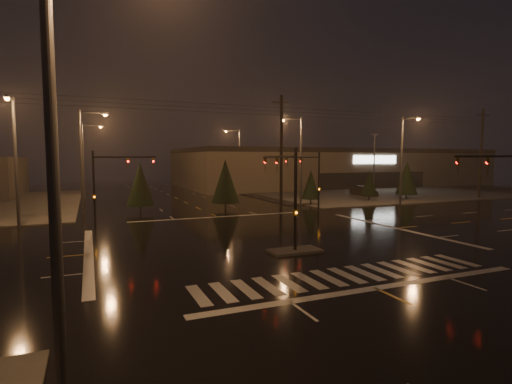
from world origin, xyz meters
The scene contains 26 objects.
ground centered at (0.00, 0.00, 0.00)m, with size 140.00×140.00×0.00m, color black.
sidewalk_ne centered at (30.00, 30.00, 0.06)m, with size 36.00×36.00×0.12m, color #43413C.
median_island centered at (0.00, -4.00, 0.07)m, with size 3.00×1.60×0.15m, color #43413C.
crosswalk centered at (0.00, -9.00, 0.01)m, with size 15.00×2.60×0.01m, color beige.
stop_bar_near centered at (0.00, -11.00, 0.01)m, with size 16.00×0.50×0.01m, color beige.
stop_bar_far centered at (0.00, 11.00, 0.01)m, with size 16.00×0.50×0.01m, color beige.
parking_lot centered at (35.00, 28.00, 0.04)m, with size 50.00×24.00×0.08m, color black.
retail_building centered at (35.00, 45.99, 3.84)m, with size 60.20×28.30×7.20m.
signal_mast_median centered at (0.00, -3.07, 3.75)m, with size 0.25×4.59×6.00m.
signal_mast_ne centered at (9.50, 10.14, 3.79)m, with size 4.84×1.86×6.00m.
signal_mast_nw centered at (-9.50, 10.14, 3.79)m, with size 4.84×1.86×6.00m.
streetlight_0 centered at (-11.18, -15.00, 5.80)m, with size 2.77×0.32×10.00m.
streetlight_1 centered at (-11.18, 18.00, 5.80)m, with size 2.77×0.32×10.00m.
streetlight_2 centered at (-11.18, 34.00, 5.80)m, with size 2.77×0.32×10.00m.
streetlight_3 centered at (11.18, 16.00, 5.80)m, with size 2.77×0.32×10.00m.
streetlight_4 centered at (11.18, 36.00, 5.80)m, with size 2.77×0.32×10.00m.
streetlight_5 centered at (-16.00, 11.18, 5.80)m, with size 0.32×2.77×10.00m.
streetlight_6 centered at (22.00, 11.18, 5.80)m, with size 0.32×2.77×10.00m.
utility_pole_1 centered at (8.00, 14.00, 6.13)m, with size 2.20×0.32×12.00m.
utility_pole_2 centered at (38.00, 14.00, 6.13)m, with size 2.20×0.32×12.00m.
conifer_0 centered at (12.87, 16.09, 2.38)m, with size 2.15×2.15×4.06m.
conifer_1 centered at (21.87, 16.87, 2.31)m, with size 2.06×2.06×3.92m.
conifer_2 centered at (27.46, 16.37, 2.90)m, with size 2.82×2.82×5.10m.
conifer_3 centered at (-6.16, 17.02, 2.85)m, with size 2.76×2.76×5.01m.
conifer_4 centered at (2.48, 16.15, 3.01)m, with size 2.96×2.96×5.33m.
car_parked centered at (25.22, 22.27, 0.82)m, with size 1.94×4.83×1.65m, color black.
Camera 1 is at (-10.83, -24.01, 5.38)m, focal length 28.00 mm.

